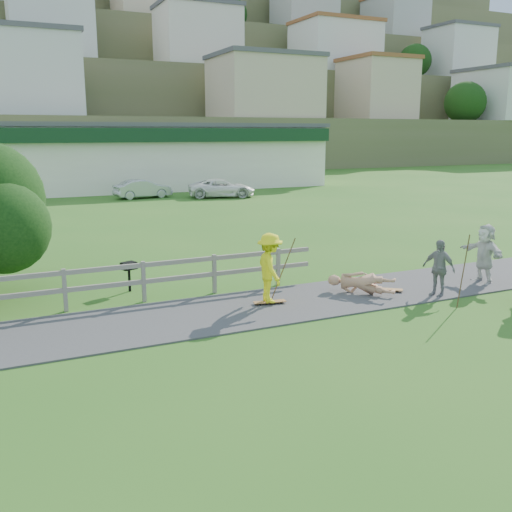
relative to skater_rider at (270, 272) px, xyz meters
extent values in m
plane|color=#2A611B|center=(-0.89, -1.60, -0.90)|extent=(260.00, 260.00, 0.00)
cube|color=#3B3B3E|center=(-0.89, -0.10, -0.88)|extent=(34.00, 3.00, 0.04)
cube|color=slate|center=(-4.89, 1.70, -0.35)|extent=(0.10, 0.10, 1.10)
cube|color=slate|center=(-2.89, 1.70, -0.35)|extent=(0.10, 0.10, 1.10)
cube|color=slate|center=(-0.89, 1.70, -0.35)|extent=(0.10, 0.10, 1.10)
cube|color=slate|center=(1.11, 1.70, -0.35)|extent=(0.10, 0.10, 1.10)
cube|color=slate|center=(-5.39, 1.70, 0.10)|extent=(15.00, 0.08, 0.12)
cube|color=slate|center=(-5.39, 1.70, -0.35)|extent=(15.00, 0.08, 0.12)
cube|color=silver|center=(3.11, 33.40, 1.50)|extent=(32.00, 10.00, 4.80)
cube|color=#12331B|center=(3.11, 28.20, 3.30)|extent=(32.00, 0.60, 1.00)
cube|color=#4B4A4F|center=(3.11, 33.40, 4.05)|extent=(32.50, 10.50, 0.30)
cube|color=#545B35|center=(-0.89, 53.40, 2.10)|extent=(220.00, 14.00, 6.00)
cube|color=beige|center=(-0.89, 53.40, 8.60)|extent=(10.00, 9.00, 7.00)
cube|color=#4B4A4F|center=(-0.89, 53.40, 12.35)|extent=(10.40, 9.40, 0.50)
cube|color=#545B35|center=(-0.89, 66.40, 5.60)|extent=(220.00, 14.00, 13.00)
cube|color=beige|center=(-0.89, 66.40, 15.60)|extent=(10.00, 9.00, 7.00)
cube|color=#545B35|center=(-0.89, 79.40, 9.60)|extent=(220.00, 14.00, 21.00)
cube|color=#545B35|center=(-0.89, 92.40, 14.10)|extent=(220.00, 14.00, 30.00)
cube|color=#545B35|center=(-0.89, 106.40, 19.10)|extent=(220.00, 14.00, 40.00)
imported|color=yellow|center=(0.00, 0.00, 0.00)|extent=(0.82, 1.25, 1.81)
imported|color=tan|center=(2.72, -0.20, -0.57)|extent=(1.69, 1.53, 0.67)
imported|color=gray|center=(4.55, -1.18, -0.11)|extent=(0.68, 1.01, 1.59)
imported|color=silver|center=(6.79, -0.65, -0.01)|extent=(0.65, 1.69, 1.79)
imported|color=#ADAFB5|center=(2.99, 25.68, -0.27)|extent=(3.97, 1.80, 1.26)
imported|color=white|center=(8.05, 23.88, -0.27)|extent=(4.94, 3.16, 1.27)
sphere|color=#B60A24|center=(3.32, 0.15, -0.77)|extent=(0.27, 0.27, 0.27)
cylinder|color=#503820|center=(0.60, 0.40, -0.01)|extent=(0.03, 0.03, 1.79)
cylinder|color=#503820|center=(4.40, -2.23, 0.05)|extent=(0.03, 0.03, 1.92)
camera|label=1|loc=(-6.32, -12.80, 3.53)|focal=40.00mm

